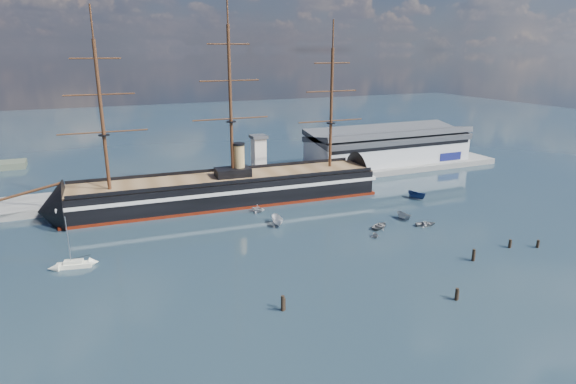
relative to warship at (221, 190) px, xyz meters
name	(u,v)px	position (x,y,z in m)	size (l,w,h in m)	color
ground	(291,218)	(13.55, -20.00, -4.04)	(600.00, 600.00, 0.00)	#1D313E
quay	(276,182)	(23.55, 16.00, -4.04)	(180.00, 18.00, 2.00)	slate
warehouse	(388,146)	(71.55, 20.00, 3.95)	(63.00, 21.00, 11.60)	#B7BABC
quay_tower	(259,157)	(16.55, 13.00, 5.72)	(5.00, 5.00, 15.00)	silver
warship	(221,190)	(0.00, 0.00, 0.00)	(113.26, 20.61, 53.94)	black
sailboat	(74,264)	(-39.97, -29.99, -3.33)	(7.26, 3.43, 11.18)	#EBEACC
motorboat_a	(278,225)	(8.13, -23.66, -4.04)	(7.49, 2.75, 3.00)	silver
motorboat_b	(380,228)	(31.16, -35.75, -4.04)	(3.54, 1.42, 1.65)	slate
motorboat_c	(404,219)	(40.58, -32.92, -4.04)	(5.85, 2.15, 2.34)	gray
motorboat_d	(258,212)	(7.03, -12.00, -4.04)	(6.73, 2.91, 2.47)	silver
motorboat_e	(426,226)	(42.82, -39.09, -4.04)	(3.33, 1.33, 1.55)	gray
motorboat_f	(416,199)	(55.26, -19.30, -4.04)	(7.06, 2.59, 2.82)	navy
motorboat_g	(375,237)	(26.58, -40.65, -4.04)	(4.43, 1.92, 1.62)	gray
piling_near_left	(283,311)	(-6.97, -63.07, -4.04)	(0.64, 0.64, 3.55)	black
piling_near_mid	(456,300)	(23.10, -72.12, -4.04)	(0.64, 0.64, 3.05)	black
piling_near_right	(473,261)	(38.19, -60.37, -4.04)	(0.64, 0.64, 3.39)	black
piling_far_right	(509,248)	(51.08, -58.18, -4.04)	(0.64, 0.64, 2.71)	black
piling_extra	(537,248)	(57.00, -60.62, -4.04)	(0.64, 0.64, 2.54)	black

